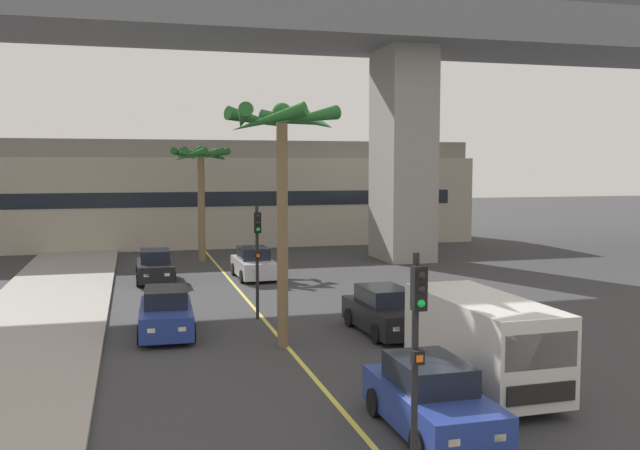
{
  "coord_description": "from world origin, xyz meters",
  "views": [
    {
      "loc": [
        -4.6,
        -3.21,
        5.68
      ],
      "look_at": [
        0.0,
        14.0,
        4.17
      ],
      "focal_mm": 39.43,
      "sensor_mm": 36.0,
      "label": 1
    }
  ],
  "objects": [
    {
      "name": "car_queue_front",
      "position": [
        3.6,
        18.93,
        0.72
      ],
      "size": [
        1.96,
        4.16,
        1.56
      ],
      "color": "black",
      "rests_on": "ground"
    },
    {
      "name": "palm_tree_near_median",
      "position": [
        -0.69,
        38.49,
        5.62
      ],
      "size": [
        3.55,
        3.55,
        6.85
      ],
      "color": "brown",
      "rests_on": "ground"
    },
    {
      "name": "car_queue_third",
      "position": [
        -3.6,
        31.89,
        0.72
      ],
      "size": [
        1.84,
        4.1,
        1.56
      ],
      "color": "black",
      "rests_on": "ground"
    },
    {
      "name": "lane_stripe_center",
      "position": [
        0.0,
        24.0,
        0.0
      ],
      "size": [
        0.14,
        56.0,
        0.01
      ],
      "primitive_type": "cube",
      "color": "#DBCC4C",
      "rests_on": "ground"
    },
    {
      "name": "pier_building_backdrop",
      "position": [
        0.0,
        48.45,
        3.65
      ],
      "size": [
        39.82,
        8.04,
        7.42
      ],
      "color": "#BCB29E",
      "rests_on": "ground"
    },
    {
      "name": "sidewalk_left",
      "position": [
        -8.0,
        16.0,
        0.07
      ],
      "size": [
        4.8,
        80.0,
        0.15
      ],
      "primitive_type": "cube",
      "color": "#9E9991",
      "rests_on": "ground"
    },
    {
      "name": "bridge_overpass",
      "position": [
        0.94,
        36.59,
        13.38
      ],
      "size": [
        81.32,
        8.0,
        16.84
      ],
      "color": "slate",
      "rests_on": "ground"
    },
    {
      "name": "car_queue_fourth",
      "position": [
        1.43,
        10.24,
        0.72
      ],
      "size": [
        1.85,
        4.11,
        1.56
      ],
      "color": "navy",
      "rests_on": "ground"
    },
    {
      "name": "car_queue_fifth",
      "position": [
        1.25,
        31.63,
        0.72
      ],
      "size": [
        1.91,
        4.14,
        1.56
      ],
      "color": "#B7BABF",
      "rests_on": "ground"
    },
    {
      "name": "traffic_light_median_near",
      "position": [
        0.06,
        7.8,
        2.71
      ],
      "size": [
        0.24,
        0.37,
        4.2
      ],
      "color": "black",
      "rests_on": "ground"
    },
    {
      "name": "traffic_light_median_far",
      "position": [
        -0.2,
        22.14,
        2.71
      ],
      "size": [
        0.24,
        0.37,
        4.2
      ],
      "color": "black",
      "rests_on": "ground"
    },
    {
      "name": "delivery_van",
      "position": [
        3.85,
        12.55,
        1.29
      ],
      "size": [
        2.24,
        5.29,
        2.36
      ],
      "color": "silver",
      "rests_on": "ground"
    },
    {
      "name": "car_queue_second",
      "position": [
        -3.6,
        20.63,
        0.72
      ],
      "size": [
        1.95,
        4.16,
        1.56
      ],
      "color": "navy",
      "rests_on": "ground"
    },
    {
      "name": "palm_tree_mid_median",
      "position": [
        -0.13,
        18.08,
        6.32
      ],
      "size": [
        3.56,
        3.69,
        7.6
      ],
      "color": "brown",
      "rests_on": "ground"
    }
  ]
}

